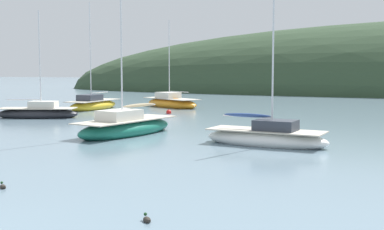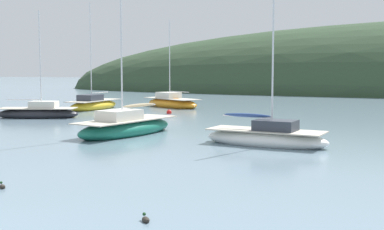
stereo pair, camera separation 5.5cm
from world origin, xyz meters
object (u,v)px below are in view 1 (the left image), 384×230
object	(u,v)px
mooring_buoy_outer	(169,112)
duck_straggler	(147,220)
duck_lead	(3,187)
sailboat_yellow_far	(38,113)
sailboat_cream_ketch	(267,137)
sailboat_teal_outer	(126,127)
sailboat_navy_dinghy	(171,103)
sailboat_orange_cutter	(93,105)

from	to	relation	value
mooring_buoy_outer	duck_straggler	distance (m)	30.70
mooring_buoy_outer	duck_lead	bearing A→B (deg)	-77.14
sailboat_yellow_far	mooring_buoy_outer	distance (m)	10.85
sailboat_yellow_far	duck_straggler	bearing A→B (deg)	-46.29
sailboat_cream_ketch	duck_lead	bearing A→B (deg)	-115.65
duck_straggler	sailboat_teal_outer	bearing A→B (deg)	120.68
sailboat_teal_outer	mooring_buoy_outer	world-z (taller)	sailboat_teal_outer
sailboat_cream_ketch	duck_lead	size ratio (longest dim) A/B	19.68
mooring_buoy_outer	sailboat_cream_ketch	bearing A→B (deg)	-50.74
mooring_buoy_outer	duck_straggler	xyz separation A→B (m)	(12.02, -28.25, -0.07)
duck_lead	duck_straggler	xyz separation A→B (m)	(5.91, -1.48, 0.00)
sailboat_navy_dinghy	duck_lead	bearing A→B (deg)	-75.12
sailboat_cream_ketch	mooring_buoy_outer	xyz separation A→B (m)	(-11.95, 14.62, -0.27)
sailboat_navy_dinghy	duck_lead	world-z (taller)	sailboat_navy_dinghy
sailboat_yellow_far	duck_lead	xyz separation A→B (m)	(14.32, -19.68, -0.34)
sailboat_cream_ketch	mooring_buoy_outer	world-z (taller)	sailboat_cream_ketch
sailboat_teal_outer	sailboat_yellow_far	size ratio (longest dim) A/B	1.18
sailboat_cream_ketch	sailboat_teal_outer	size ratio (longest dim) A/B	0.76
sailboat_orange_cutter	sailboat_yellow_far	world-z (taller)	sailboat_orange_cutter
sailboat_cream_ketch	sailboat_yellow_far	distance (m)	21.51
sailboat_orange_cutter	mooring_buoy_outer	bearing A→B (deg)	-11.47
sailboat_navy_dinghy	duck_lead	xyz separation A→B (m)	(8.98, -33.80, -0.39)
sailboat_orange_cutter	duck_straggler	world-z (taller)	sailboat_orange_cutter
sailboat_cream_ketch	sailboat_orange_cutter	size ratio (longest dim) A/B	0.74
sailboat_yellow_far	mooring_buoy_outer	size ratio (longest dim) A/B	16.01
sailboat_orange_cutter	sailboat_yellow_far	xyz separation A→B (m)	(0.58, -8.87, -0.04)
sailboat_teal_outer	sailboat_cream_ketch	bearing A→B (deg)	-6.55
sailboat_navy_dinghy	duck_straggler	world-z (taller)	sailboat_navy_dinghy
sailboat_orange_cutter	duck_lead	distance (m)	32.20
sailboat_cream_ketch	duck_straggler	world-z (taller)	sailboat_cream_ketch
sailboat_orange_cutter	mooring_buoy_outer	size ratio (longest dim) A/B	19.19
sailboat_cream_ketch	sailboat_teal_outer	world-z (taller)	sailboat_teal_outer
sailboat_yellow_far	duck_straggler	size ratio (longest dim) A/B	23.16
sailboat_teal_outer	duck_lead	distance (m)	13.43
mooring_buoy_outer	sailboat_yellow_far	bearing A→B (deg)	-139.16
sailboat_orange_cutter	duck_straggler	bearing A→B (deg)	-55.29
sailboat_cream_ketch	sailboat_orange_cutter	world-z (taller)	sailboat_orange_cutter
duck_straggler	duck_lead	bearing A→B (deg)	165.95
sailboat_navy_dinghy	sailboat_yellow_far	world-z (taller)	sailboat_navy_dinghy
sailboat_yellow_far	duck_lead	world-z (taller)	sailboat_yellow_far
sailboat_cream_ketch	sailboat_navy_dinghy	xyz separation A→B (m)	(-14.81, 21.65, 0.05)
sailboat_cream_ketch	duck_lead	xyz separation A→B (m)	(-5.84, -12.15, -0.34)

